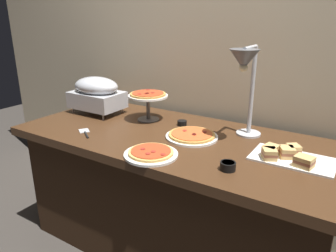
# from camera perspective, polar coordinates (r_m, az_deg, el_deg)

# --- Properties ---
(ground_plane) EXTENTS (8.00, 8.00, 0.00)m
(ground_plane) POSITION_cam_1_polar(r_m,az_deg,el_deg) (2.23, 1.24, -20.32)
(ground_plane) COLOR #38332D
(back_wall) EXTENTS (4.40, 0.04, 2.40)m
(back_wall) POSITION_cam_1_polar(r_m,az_deg,el_deg) (2.18, 8.46, 13.19)
(back_wall) COLOR #C6B593
(back_wall) RESTS_ON ground_plane
(buffet_table) EXTENTS (1.90, 0.84, 0.76)m
(buffet_table) POSITION_cam_1_polar(r_m,az_deg,el_deg) (2.01, 1.32, -11.79)
(buffet_table) COLOR #422816
(buffet_table) RESTS_ON ground_plane
(chafing_dish) EXTENTS (0.36, 0.25, 0.26)m
(chafing_dish) POSITION_cam_1_polar(r_m,az_deg,el_deg) (2.30, -12.58, 5.79)
(chafing_dish) COLOR #B7BABF
(chafing_dish) RESTS_ON buffet_table
(heat_lamp) EXTENTS (0.15, 0.32, 0.51)m
(heat_lamp) POSITION_cam_1_polar(r_m,az_deg,el_deg) (1.69, 13.61, 9.74)
(heat_lamp) COLOR #B7BABF
(heat_lamp) RESTS_ON buffet_table
(pizza_plate_front) EXTENTS (0.27, 0.27, 0.03)m
(pizza_plate_front) POSITION_cam_1_polar(r_m,az_deg,el_deg) (1.59, -3.06, -4.87)
(pizza_plate_front) COLOR white
(pizza_plate_front) RESTS_ON buffet_table
(pizza_plate_center) EXTENTS (0.30, 0.30, 0.03)m
(pizza_plate_center) POSITION_cam_1_polar(r_m,az_deg,el_deg) (1.82, 4.26, -1.72)
(pizza_plate_center) COLOR white
(pizza_plate_center) RESTS_ON buffet_table
(pizza_plate_raised_stand) EXTENTS (0.26, 0.26, 0.19)m
(pizza_plate_raised_stand) POSITION_cam_1_polar(r_m,az_deg,el_deg) (2.09, -3.59, 5.05)
(pizza_plate_raised_stand) COLOR #595B60
(pizza_plate_raised_stand) RESTS_ON buffet_table
(sandwich_platter) EXTENTS (0.38, 0.22, 0.06)m
(sandwich_platter) POSITION_cam_1_polar(r_m,az_deg,el_deg) (1.64, 20.62, -5.04)
(sandwich_platter) COLOR white
(sandwich_platter) RESTS_ON buffet_table
(sauce_cup_near) EXTENTS (0.07, 0.07, 0.04)m
(sauce_cup_near) POSITION_cam_1_polar(r_m,az_deg,el_deg) (1.47, 10.62, -6.97)
(sauce_cup_near) COLOR black
(sauce_cup_near) RESTS_ON buffet_table
(sauce_cup_far) EXTENTS (0.06, 0.06, 0.03)m
(sauce_cup_far) POSITION_cam_1_polar(r_m,az_deg,el_deg) (2.02, 2.53, 0.59)
(sauce_cup_far) COLOR black
(sauce_cup_far) RESTS_ON buffet_table
(serving_spatula) EXTENTS (0.16, 0.12, 0.01)m
(serving_spatula) POSITION_cam_1_polar(r_m,az_deg,el_deg) (1.95, -14.54, -1.17)
(serving_spatula) COLOR #B7BABF
(serving_spatula) RESTS_ON buffet_table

